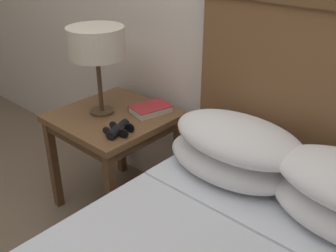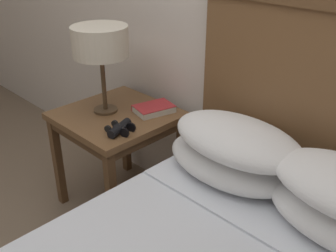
{
  "view_description": "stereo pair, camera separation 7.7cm",
  "coord_description": "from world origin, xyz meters",
  "views": [
    {
      "loc": [
        0.97,
        -0.52,
        1.51
      ],
      "look_at": [
        -0.1,
        0.66,
        0.7
      ],
      "focal_mm": 42.0,
      "sensor_mm": 36.0,
      "label": 1
    },
    {
      "loc": [
        1.03,
        -0.47,
        1.51
      ],
      "look_at": [
        -0.1,
        0.66,
        0.7
      ],
      "focal_mm": 42.0,
      "sensor_mm": 36.0,
      "label": 2
    }
  ],
  "objects": [
    {
      "name": "table_lamp",
      "position": [
        -0.61,
        0.68,
        0.98
      ],
      "size": [
        0.29,
        0.29,
        0.47
      ],
      "color": "#4C3823",
      "rests_on": "nightstand"
    },
    {
      "name": "nightstand",
      "position": [
        -0.55,
        0.71,
        0.52
      ],
      "size": [
        0.58,
        0.58,
        0.6
      ],
      "color": "brown",
      "rests_on": "ground_plane"
    },
    {
      "name": "binoculars_pair",
      "position": [
        -0.36,
        0.58,
        0.62
      ],
      "size": [
        0.15,
        0.16,
        0.05
      ],
      "color": "black",
      "rests_on": "nightstand"
    },
    {
      "name": "book_on_nightstand",
      "position": [
        -0.41,
        0.86,
        0.62
      ],
      "size": [
        0.19,
        0.23,
        0.04
      ],
      "color": "silver",
      "rests_on": "nightstand"
    }
  ]
}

